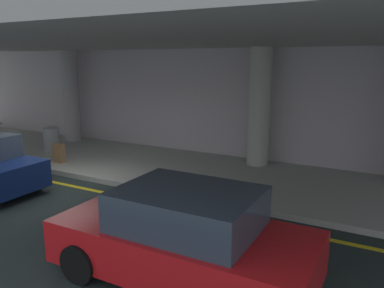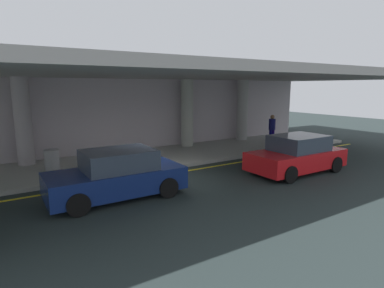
% 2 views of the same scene
% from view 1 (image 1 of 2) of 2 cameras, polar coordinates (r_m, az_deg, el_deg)
% --- Properties ---
extents(ground_plane, '(60.00, 60.00, 0.00)m').
position_cam_1_polar(ground_plane, '(10.93, -19.44, -6.53)').
color(ground_plane, '#222C2C').
extents(sidewalk, '(26.00, 4.20, 0.15)m').
position_cam_1_polar(sidewalk, '(13.08, -9.40, -2.58)').
color(sidewalk, '#9D9F98').
rests_on(sidewalk, ground).
extents(lane_stripe_yellow, '(26.00, 0.14, 0.01)m').
position_cam_1_polar(lane_stripe_yellow, '(11.23, -17.67, -5.89)').
color(lane_stripe_yellow, yellow).
rests_on(lane_stripe_yellow, ground).
extents(support_column_left_mid, '(0.68, 0.68, 3.65)m').
position_cam_1_polar(support_column_left_mid, '(16.50, -17.56, 6.80)').
color(support_column_left_mid, '#A19A9F').
rests_on(support_column_left_mid, sidewalk).
extents(support_column_center, '(0.68, 0.68, 3.65)m').
position_cam_1_polar(support_column_center, '(12.12, 9.96, 5.38)').
color(support_column_center, '#A1A59A').
rests_on(support_column_center, sidewalk).
extents(ceiling_overhang, '(28.00, 13.20, 0.30)m').
position_cam_1_polar(ceiling_overhang, '(12.27, -11.53, 14.65)').
color(ceiling_overhang, gray).
rests_on(ceiling_overhang, support_column_far_left).
extents(terminal_back_wall, '(26.00, 0.30, 3.80)m').
position_cam_1_polar(terminal_back_wall, '(14.56, -4.20, 6.37)').
color(terminal_back_wall, '#B3A8B0').
rests_on(terminal_back_wall, ground).
extents(car_red, '(4.10, 1.92, 1.50)m').
position_cam_1_polar(car_red, '(6.13, -1.22, -13.69)').
color(car_red, red).
rests_on(car_red, ground).
extents(suitcase_upright_primary, '(0.36, 0.22, 0.90)m').
position_cam_1_polar(suitcase_upright_primary, '(13.16, -19.15, -1.28)').
color(suitcase_upright_primary, olive).
rests_on(suitcase_upright_primary, sidewalk).
extents(trash_bin_steel, '(0.56, 0.56, 0.85)m').
position_cam_1_polar(trash_bin_steel, '(14.96, -20.14, 0.67)').
color(trash_bin_steel, gray).
rests_on(trash_bin_steel, sidewalk).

